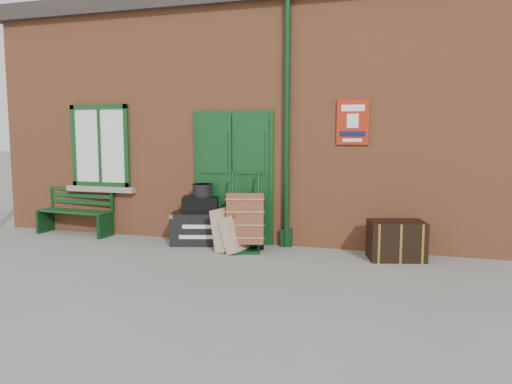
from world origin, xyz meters
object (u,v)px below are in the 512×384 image
at_px(bench, 77,210).
at_px(houdini_trunk, 204,228).
at_px(porter_trolley, 245,221).
at_px(dark_trunk, 396,240).

bearing_deg(bench, houdini_trunk, 2.04).
distance_m(bench, porter_trolley, 3.45).
bearing_deg(porter_trolley, houdini_trunk, 147.06).
relative_size(bench, porter_trolley, 1.21).
bearing_deg(houdini_trunk, bench, 161.91).
bearing_deg(houdini_trunk, dark_trunk, -19.53).
bearing_deg(houdini_trunk, porter_trolley, -33.60).
relative_size(bench, houdini_trunk, 1.37).
bearing_deg(bench, porter_trolley, -1.83).
distance_m(porter_trolley, dark_trunk, 2.35).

